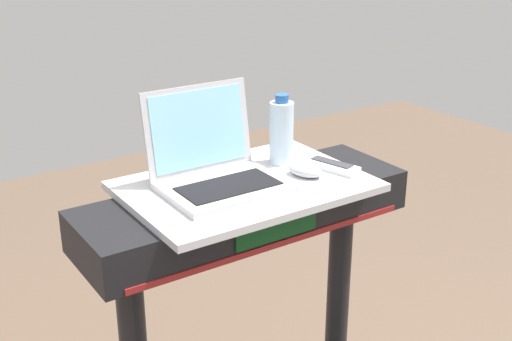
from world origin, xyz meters
TOP-DOWN VIEW (x-y plane):
  - desk_board at (0.00, 0.70)m, footprint 0.62×0.43m
  - laptop at (-0.07, 0.72)m, footprint 0.30×0.27m
  - computer_mouse at (0.16, 0.65)m, footprint 0.09×0.11m
  - water_bottle at (0.16, 0.77)m, footprint 0.07×0.07m
  - tv_remote at (0.25, 0.65)m, footprint 0.09×0.17m

SIDE VIEW (x-z plane):
  - desk_board at x=0.00m, z-range 1.11..1.13m
  - tv_remote at x=0.25m, z-range 1.13..1.15m
  - computer_mouse at x=0.16m, z-range 1.13..1.17m
  - laptop at x=-0.07m, z-range 1.06..1.30m
  - water_bottle at x=0.16m, z-range 1.12..1.32m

